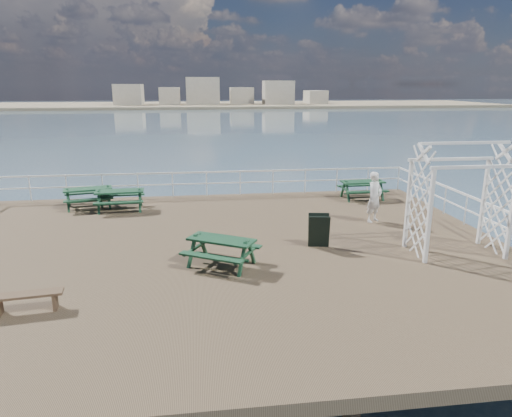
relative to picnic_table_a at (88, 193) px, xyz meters
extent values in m
cube|color=brown|center=(4.72, -5.48, -0.72)|extent=(18.00, 14.00, 0.30)
plane|color=#42596F|center=(4.72, 34.52, -2.57)|extent=(300.00, 300.00, 0.00)
cube|color=tan|center=(19.72, 129.52, -2.17)|extent=(160.00, 40.00, 0.80)
cube|color=beige|center=(-15.28, 126.52, 1.23)|extent=(8.00, 8.00, 6.00)
cube|color=beige|center=(-3.28, 126.52, 0.73)|extent=(6.00, 8.00, 5.00)
cube|color=beige|center=(6.72, 126.52, 2.23)|extent=(10.00, 8.00, 8.00)
cube|color=beige|center=(18.72, 126.52, 0.73)|extent=(7.00, 8.00, 5.00)
cube|color=beige|center=(29.72, 126.52, 1.73)|extent=(9.00, 8.00, 7.00)
cube|color=beige|center=(42.72, 126.52, 0.23)|extent=(6.00, 8.00, 4.00)
cylinder|color=brown|center=(-2.78, 0.02, -1.92)|extent=(0.36, 0.36, 2.10)
cylinder|color=brown|center=(12.22, 0.02, -1.92)|extent=(0.36, 0.36, 2.10)
cube|color=white|center=(4.72, 1.37, 0.48)|extent=(17.70, 0.07, 0.07)
cube|color=white|center=(4.72, 1.37, -0.02)|extent=(17.70, 0.05, 0.05)
cube|color=white|center=(13.57, -5.48, 0.48)|extent=(0.07, 13.70, 0.07)
cube|color=white|center=(13.57, -5.48, -0.02)|extent=(0.05, 13.70, 0.05)
cube|color=#13351C|center=(0.00, 0.00, 0.18)|extent=(1.94, 1.10, 0.06)
cube|color=#13351C|center=(-0.14, 0.59, -0.11)|extent=(1.84, 0.65, 0.05)
cube|color=#13351C|center=(0.14, -0.59, -0.11)|extent=(1.84, 0.65, 0.05)
cube|color=#13351C|center=(-0.74, -0.17, -0.13)|extent=(0.41, 1.45, 0.06)
cube|color=#13351C|center=(0.74, 0.17, -0.13)|extent=(0.41, 1.45, 0.06)
cube|color=#13351C|center=(-0.81, 0.13, -0.18)|extent=(0.20, 0.53, 0.89)
cube|color=#13351C|center=(-0.67, -0.47, -0.18)|extent=(0.20, 0.53, 0.89)
cube|color=#13351C|center=(0.67, 0.47, -0.18)|extent=(0.20, 0.53, 0.89)
cube|color=#13351C|center=(0.81, -0.13, -0.18)|extent=(0.20, 0.53, 0.89)
cube|color=#13351C|center=(0.00, 0.00, -0.31)|extent=(1.60, 0.44, 0.06)
cube|color=#13351C|center=(1.31, -0.58, 0.18)|extent=(1.87, 0.83, 0.06)
cube|color=#13351C|center=(1.27, 0.03, -0.11)|extent=(1.84, 0.37, 0.05)
cube|color=#13351C|center=(1.35, -1.19, -0.11)|extent=(1.84, 0.37, 0.05)
cube|color=#13351C|center=(0.55, -0.63, -0.13)|extent=(0.18, 1.47, 0.06)
cube|color=#13351C|center=(2.07, -0.53, -0.13)|extent=(0.18, 1.47, 0.06)
cube|color=#13351C|center=(0.53, -0.33, -0.18)|extent=(0.12, 0.53, 0.89)
cube|color=#13351C|center=(0.57, -0.93, -0.18)|extent=(0.12, 0.53, 0.89)
cube|color=#13351C|center=(2.05, -0.23, -0.18)|extent=(0.12, 0.53, 0.89)
cube|color=#13351C|center=(2.09, -0.84, -0.18)|extent=(0.12, 0.53, 0.89)
cube|color=#13351C|center=(1.31, -0.58, -0.31)|extent=(1.63, 0.19, 0.06)
cube|color=#13351C|center=(11.32, -0.05, 0.17)|extent=(1.82, 0.75, 0.06)
cube|color=#13351C|center=(11.30, 0.55, -0.12)|extent=(1.81, 0.30, 0.05)
cube|color=#13351C|center=(11.33, -0.65, -0.12)|extent=(1.81, 0.30, 0.05)
cube|color=#13351C|center=(10.56, -0.07, -0.14)|extent=(0.12, 1.46, 0.06)
cube|color=#13351C|center=(12.07, -0.03, -0.14)|extent=(0.12, 1.46, 0.06)
cube|color=#13351C|center=(10.56, 0.24, -0.19)|extent=(0.09, 0.52, 0.88)
cube|color=#13351C|center=(10.57, -0.37, -0.19)|extent=(0.09, 0.52, 0.88)
cube|color=#13351C|center=(12.06, 0.27, -0.19)|extent=(0.09, 0.52, 0.88)
cube|color=#13351C|center=(12.08, -0.33, -0.19)|extent=(0.09, 0.52, 0.88)
cube|color=#13351C|center=(11.32, -0.05, -0.32)|extent=(1.61, 0.12, 0.06)
cube|color=#13351C|center=(4.91, -6.76, 0.17)|extent=(1.90, 1.51, 0.06)
cube|color=#13351C|center=(5.21, -6.24, -0.12)|extent=(1.67, 1.12, 0.05)
cube|color=#13351C|center=(4.61, -7.28, -0.12)|extent=(1.67, 1.12, 0.05)
cube|color=#13351C|center=(4.27, -6.38, -0.14)|extent=(0.80, 1.29, 0.06)
cube|color=#13351C|center=(5.56, -7.14, -0.14)|extent=(0.80, 1.29, 0.06)
cube|color=#13351C|center=(4.42, -6.13, -0.19)|extent=(0.33, 0.48, 0.87)
cube|color=#13351C|center=(4.12, -6.64, -0.19)|extent=(0.33, 0.48, 0.87)
cube|color=#13351C|center=(5.71, -6.88, -0.19)|extent=(0.33, 0.48, 0.87)
cube|color=#13351C|center=(5.41, -7.40, -0.19)|extent=(0.33, 0.48, 0.87)
cube|color=#13351C|center=(4.91, -6.76, -0.32)|extent=(1.42, 0.87, 0.06)
cube|color=brown|center=(0.60, -8.83, -0.17)|extent=(1.51, 0.54, 0.06)
cube|color=brown|center=(1.15, -8.76, -0.38)|extent=(0.11, 0.32, 0.37)
cube|color=white|center=(10.49, -7.29, 0.74)|extent=(0.10, 0.10, 2.61)
cube|color=white|center=(10.50, -5.98, 0.74)|extent=(0.10, 0.10, 2.61)
cube|color=white|center=(12.88, -7.31, 0.74)|extent=(0.10, 0.10, 2.61)
cube|color=white|center=(12.89, -6.00, 0.74)|extent=(0.10, 0.10, 2.61)
cube|color=white|center=(11.68, -7.30, 2.08)|extent=(2.61, 0.11, 0.09)
cube|color=white|center=(11.69, -5.99, 2.08)|extent=(2.61, 0.11, 0.09)
cube|color=white|center=(11.69, -6.64, 2.64)|extent=(2.61, 0.10, 0.08)
cube|color=black|center=(7.88, -5.75, -0.07)|extent=(0.66, 0.37, 1.02)
cube|color=black|center=(7.92, -5.55, -0.07)|extent=(0.66, 0.37, 1.02)
imported|color=white|center=(10.53, -3.35, 0.33)|extent=(0.78, 0.71, 1.80)
camera|label=1|loc=(4.35, -18.34, 4.19)|focal=32.00mm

